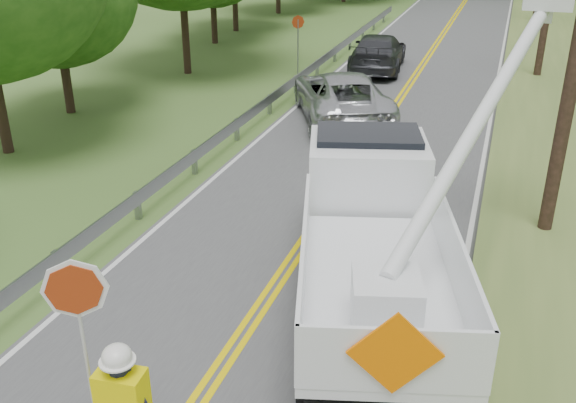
% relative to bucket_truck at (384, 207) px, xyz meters
% --- Properties ---
extents(road, '(7.20, 96.00, 0.03)m').
position_rel_bucket_truck_xyz_m(road, '(-1.88, 7.86, -1.60)').
color(road, '#49494C').
rests_on(road, ground).
extents(guardrail, '(0.18, 48.00, 0.77)m').
position_rel_bucket_truck_xyz_m(guardrail, '(-5.90, 8.77, -1.06)').
color(guardrail, gray).
rests_on(guardrail, ground).
extents(bucket_truck, '(4.91, 8.36, 7.09)m').
position_rel_bucket_truck_xyz_m(bucket_truck, '(0.00, 0.00, 0.00)').
color(bucket_truck, black).
rests_on(bucket_truck, road).
extents(suv_silver, '(5.04, 6.63, 1.67)m').
position_rel_bucket_truck_xyz_m(suv_silver, '(-3.38, 10.02, -0.75)').
color(suv_silver, '#B8BABF').
rests_on(suv_silver, road).
extents(suv_darkgrey, '(2.73, 5.67, 1.59)m').
position_rel_bucket_truck_xyz_m(suv_darkgrey, '(-3.70, 17.76, -0.79)').
color(suv_darkgrey, '#33343A').
rests_on(suv_darkgrey, road).
extents(stop_sign_permanent, '(0.47, 0.35, 2.61)m').
position_rel_bucket_truck_xyz_m(stop_sign_permanent, '(-6.73, 15.40, 0.13)').
color(stop_sign_permanent, gray).
rests_on(stop_sign_permanent, ground).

